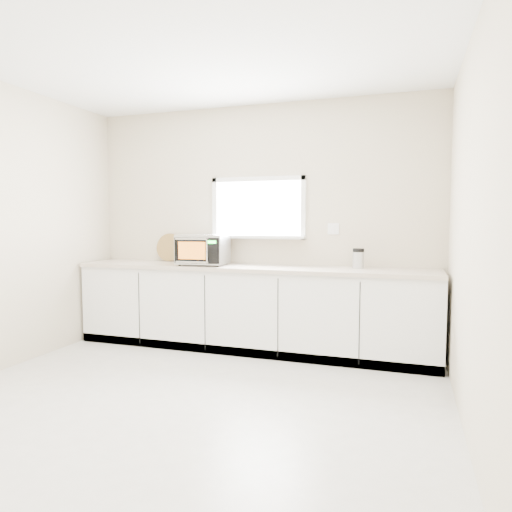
% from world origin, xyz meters
% --- Properties ---
extents(ground, '(4.00, 4.00, 0.00)m').
position_xyz_m(ground, '(0.00, 0.00, 0.00)').
color(ground, beige).
rests_on(ground, ground).
extents(back_wall, '(4.00, 0.17, 2.70)m').
position_xyz_m(back_wall, '(0.00, 2.00, 1.36)').
color(back_wall, beige).
rests_on(back_wall, ground).
extents(cabinets, '(3.92, 0.60, 0.88)m').
position_xyz_m(cabinets, '(0.00, 1.70, 0.44)').
color(cabinets, white).
rests_on(cabinets, ground).
extents(countertop, '(3.92, 0.64, 0.04)m').
position_xyz_m(countertop, '(0.00, 1.69, 0.90)').
color(countertop, beige).
rests_on(countertop, cabinets).
extents(microwave, '(0.55, 0.45, 0.34)m').
position_xyz_m(microwave, '(-0.52, 1.63, 1.10)').
color(microwave, black).
rests_on(microwave, countertop).
extents(knife_block, '(0.14, 0.21, 0.28)m').
position_xyz_m(knife_block, '(-0.81, 1.81, 1.04)').
color(knife_block, '#453018').
rests_on(knife_block, countertop).
extents(cutting_board, '(0.33, 0.08, 0.33)m').
position_xyz_m(cutting_board, '(-1.12, 1.94, 1.09)').
color(cutting_board, olive).
rests_on(cutting_board, countertop).
extents(coffee_grinder, '(0.15, 0.15, 0.21)m').
position_xyz_m(coffee_grinder, '(1.14, 1.81, 1.02)').
color(coffee_grinder, '#B7BABF').
rests_on(coffee_grinder, countertop).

